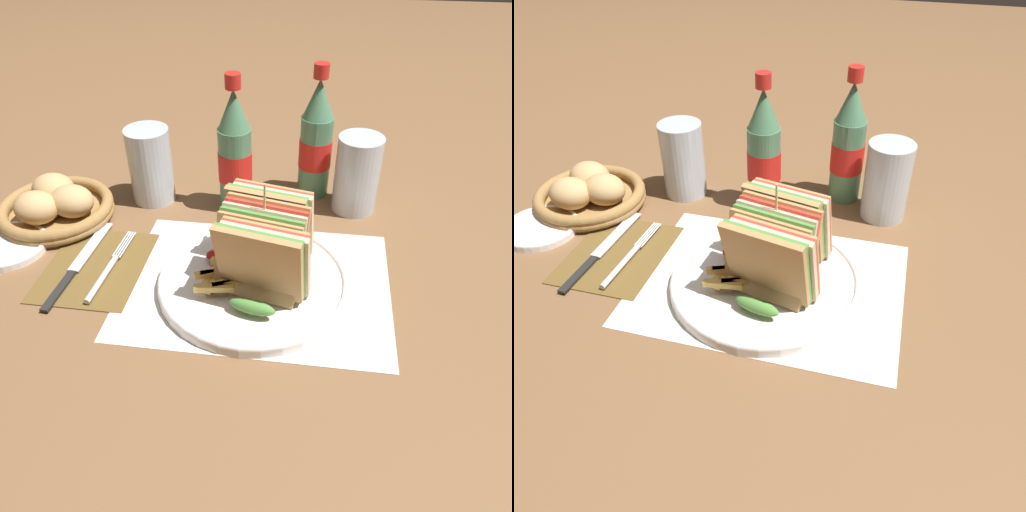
% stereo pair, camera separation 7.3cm
% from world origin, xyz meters
% --- Properties ---
extents(ground_plane, '(4.00, 4.00, 0.00)m').
position_xyz_m(ground_plane, '(0.00, 0.00, 0.00)').
color(ground_plane, brown).
extents(placemat, '(0.39, 0.29, 0.00)m').
position_xyz_m(placemat, '(-0.02, -0.02, 0.00)').
color(placemat, silver).
rests_on(placemat, ground_plane).
extents(plate_main, '(0.28, 0.28, 0.02)m').
position_xyz_m(plate_main, '(-0.02, -0.03, 0.01)').
color(plate_main, white).
rests_on(plate_main, ground_plane).
extents(club_sandwich, '(0.14, 0.21, 0.16)m').
position_xyz_m(club_sandwich, '(-0.01, -0.02, 0.08)').
color(club_sandwich, tan).
rests_on(club_sandwich, plate_main).
extents(fries_pile, '(0.09, 0.09, 0.02)m').
position_xyz_m(fries_pile, '(-0.06, -0.04, 0.03)').
color(fries_pile, gold).
rests_on(fries_pile, plate_main).
extents(ketchup_blob, '(0.04, 0.03, 0.01)m').
position_xyz_m(ketchup_blob, '(-0.08, 0.01, 0.03)').
color(ketchup_blob, maroon).
rests_on(ketchup_blob, plate_main).
extents(napkin, '(0.15, 0.19, 0.00)m').
position_xyz_m(napkin, '(-0.27, -0.02, 0.00)').
color(napkin, brown).
rests_on(napkin, ground_plane).
extents(fork, '(0.02, 0.17, 0.01)m').
position_xyz_m(fork, '(-0.25, -0.03, 0.01)').
color(fork, silver).
rests_on(fork, napkin).
extents(knife, '(0.03, 0.22, 0.00)m').
position_xyz_m(knife, '(-0.30, -0.02, 0.01)').
color(knife, black).
rests_on(knife, napkin).
extents(coke_bottle_near, '(0.06, 0.06, 0.24)m').
position_xyz_m(coke_bottle_near, '(-0.08, 0.19, 0.10)').
color(coke_bottle_near, '#4C7F5B').
rests_on(coke_bottle_near, ground_plane).
extents(coke_bottle_far, '(0.06, 0.06, 0.24)m').
position_xyz_m(coke_bottle_far, '(0.05, 0.25, 0.10)').
color(coke_bottle_far, '#4C7F5B').
rests_on(coke_bottle_far, ground_plane).
extents(glass_near, '(0.08, 0.08, 0.14)m').
position_xyz_m(glass_near, '(0.13, 0.21, 0.07)').
color(glass_near, silver).
rests_on(glass_near, ground_plane).
extents(glass_far, '(0.08, 0.08, 0.14)m').
position_xyz_m(glass_far, '(-0.24, 0.19, 0.06)').
color(glass_far, silver).
rests_on(glass_far, ground_plane).
extents(bread_basket, '(0.20, 0.20, 0.07)m').
position_xyz_m(bread_basket, '(-0.39, 0.10, 0.02)').
color(bread_basket, olive).
rests_on(bread_basket, ground_plane).
extents(side_saucer, '(0.13, 0.13, 0.01)m').
position_xyz_m(side_saucer, '(-0.43, 0.01, 0.01)').
color(side_saucer, white).
rests_on(side_saucer, ground_plane).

